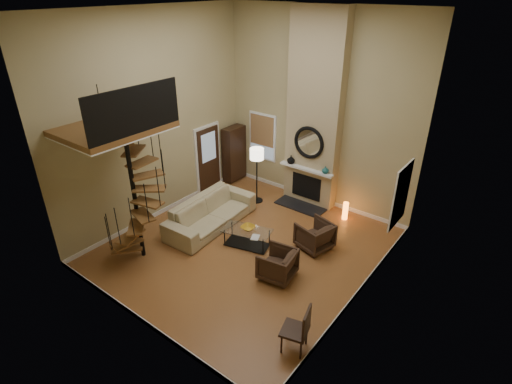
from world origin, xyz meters
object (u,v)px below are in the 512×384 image
Objects in this scene: hutch at (234,153)px; coffee_table at (247,236)px; side_chair at (300,328)px; armchair_near at (317,237)px; armchair_far at (280,265)px; accent_lamp at (345,211)px; floor_lamp at (257,158)px; sofa at (211,212)px.

coffee_table is (2.73, -2.75, -0.67)m from hutch.
hutch reaches higher than side_chair.
coffee_table is at bearing -45.25° from hutch.
hutch reaches higher than armchair_near.
armchair_near is at bearing 114.21° from side_chair.
hutch is 4.61m from armchair_near.
hutch is 2.33× the size of armchair_far.
accent_lamp is (0.01, 3.23, -0.10)m from armchair_far.
armchair_far is 0.58× the size of coffee_table.
floor_lamp is (-1.22, 2.01, 1.13)m from coffee_table.
floor_lamp is 2.94m from accent_lamp.
armchair_near is 3.22m from side_chair.
sofa is at bearing 152.64° from side_chair.
hutch is 7.29m from side_chair.
coffee_table is at bearing -99.59° from sofa.
sofa reaches higher than armchair_near.
sofa is 2.09× the size of coffee_table.
sofa is at bearing -113.34° from armchair_far.
accent_lamp is (2.78, 2.52, -0.15)m from sofa.
accent_lamp is 0.55× the size of side_chair.
hutch reaches higher than armchair_far.
armchair_near is at bearing -77.71° from sofa.
side_chair is at bearing -73.41° from accent_lamp.
hutch is 5.30m from armchair_far.
armchair_far is 3.80m from floor_lamp.
side_chair reaches higher than armchair_far.
side_chair reaches higher than coffee_table.
sofa is at bearing -95.07° from floor_lamp.
armchair_near is at bearing -87.56° from accent_lamp.
floor_lamp is 1.74× the size of side_chair.
accent_lamp is at bearing 106.59° from side_chair.
side_chair is (1.39, -4.68, 0.28)m from accent_lamp.
hutch is 1.82× the size of side_chair.
accent_lamp is (2.61, 0.67, -1.16)m from floor_lamp.
armchair_near is 1.74m from coffee_table.
armchair_far is at bearing 134.00° from side_chair.
floor_lamp is at bearing 135.01° from side_chair.
accent_lamp is (1.39, 2.68, -0.03)m from coffee_table.
side_chair is at bearing -120.28° from sofa.
hutch is 2.26× the size of armchair_near.
hutch is 3.93m from coffee_table.
armchair_far is at bearing -38.70° from hutch.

